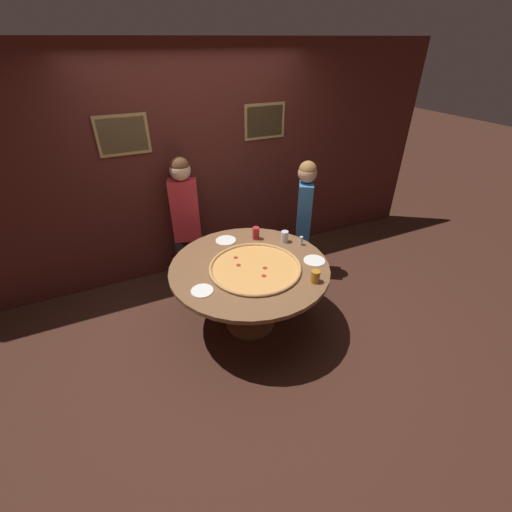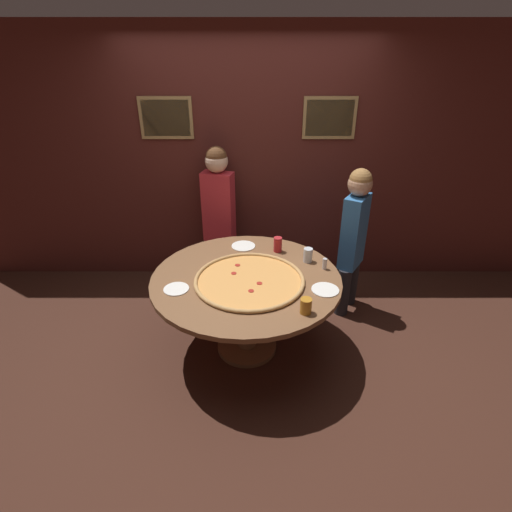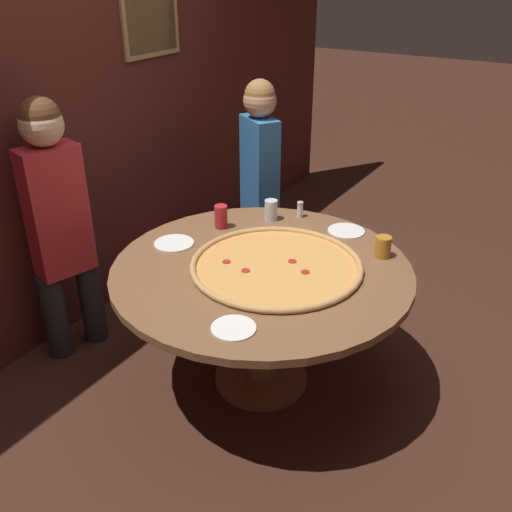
# 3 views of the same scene
# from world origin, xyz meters

# --- Properties ---
(ground_plane) EXTENTS (24.00, 24.00, 0.00)m
(ground_plane) POSITION_xyz_m (0.00, 0.00, 0.00)
(ground_plane) COLOR #422319
(back_wall) EXTENTS (6.40, 0.08, 2.60)m
(back_wall) POSITION_xyz_m (0.00, 1.37, 1.30)
(back_wall) COLOR #4C1E19
(back_wall) RESTS_ON ground_plane
(dining_table) EXTENTS (1.53, 1.53, 0.74)m
(dining_table) POSITION_xyz_m (0.00, 0.00, 0.60)
(dining_table) COLOR brown
(dining_table) RESTS_ON ground_plane
(giant_pizza) EXTENTS (0.88, 0.88, 0.03)m
(giant_pizza) POSITION_xyz_m (0.03, -0.07, 0.75)
(giant_pizza) COLOR #E0994C
(giant_pizza) RESTS_ON dining_table
(drink_cup_far_left) EXTENTS (0.08, 0.08, 0.12)m
(drink_cup_far_left) POSITION_xyz_m (0.52, 0.26, 0.80)
(drink_cup_far_left) COLOR silver
(drink_cup_far_left) RESTS_ON dining_table
(drink_cup_beside_pizza) EXTENTS (0.08, 0.08, 0.11)m
(drink_cup_beside_pizza) POSITION_xyz_m (0.43, -0.48, 0.80)
(drink_cup_beside_pizza) COLOR #BC7A23
(drink_cup_beside_pizza) RESTS_ON dining_table
(drink_cup_far_right) EXTENTS (0.07, 0.07, 0.14)m
(drink_cup_far_right) POSITION_xyz_m (0.28, 0.44, 0.81)
(drink_cup_far_right) COLOR #B22328
(drink_cup_far_right) RESTS_ON dining_table
(white_plate_near_front) EXTENTS (0.21, 0.21, 0.01)m
(white_plate_near_front) POSITION_xyz_m (0.61, -0.20, 0.74)
(white_plate_near_front) COLOR white
(white_plate_near_front) RESTS_ON dining_table
(white_plate_right_side) EXTENTS (0.22, 0.22, 0.01)m
(white_plate_right_side) POSITION_xyz_m (-0.04, 0.54, 0.74)
(white_plate_right_side) COLOR white
(white_plate_right_side) RESTS_ON dining_table
(white_plate_far_back) EXTENTS (0.19, 0.19, 0.01)m
(white_plate_far_back) POSITION_xyz_m (-0.53, -0.18, 0.74)
(white_plate_far_back) COLOR white
(white_plate_far_back) RESTS_ON dining_table
(condiment_shaker) EXTENTS (0.04, 0.04, 0.10)m
(condiment_shaker) POSITION_xyz_m (0.65, 0.13, 0.79)
(condiment_shaker) COLOR silver
(condiment_shaker) RESTS_ON dining_table
(diner_far_right) EXTENTS (0.40, 0.25, 1.52)m
(diner_far_right) POSITION_xyz_m (-0.31, 1.13, 0.86)
(diner_far_right) COLOR #232328
(diner_far_right) RESTS_ON ground_plane
(diner_side_right) EXTENTS (0.30, 0.38, 1.45)m
(diner_side_right) POSITION_xyz_m (0.99, 0.62, 0.82)
(diner_side_right) COLOR #232328
(diner_side_right) RESTS_ON ground_plane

